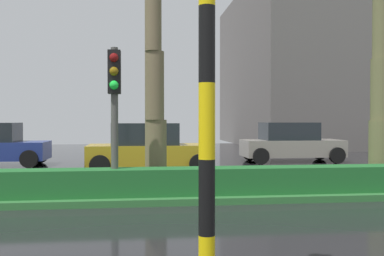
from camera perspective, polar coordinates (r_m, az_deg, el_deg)
The scene contains 4 objects.
traffic_signal_median_right at distance 9.83m, azimuth -10.15°, elevation 4.47°, with size 0.28×0.43×3.30m.
car_in_traffic_second at distance 15.44m, azimuth -5.78°, elevation -2.68°, with size 4.30×2.02×1.72m.
car_in_traffic_third at distance 19.45m, azimuth 12.85°, elevation -1.92°, with size 4.30×2.02×1.72m.
building_far_right at distance 34.94m, azimuth 18.93°, elevation 7.21°, with size 15.66×15.50×11.18m.
Camera 1 is at (5.37, -3.14, 1.85)m, focal length 40.63 mm.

